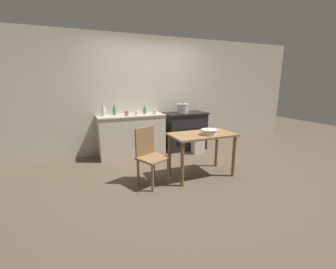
{
  "coord_description": "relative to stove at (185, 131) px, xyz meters",
  "views": [
    {
      "loc": [
        -1.65,
        -3.36,
        1.59
      ],
      "look_at": [
        0.0,
        0.52,
        0.58
      ],
      "focal_mm": 24.0,
      "sensor_mm": 36.0,
      "label": 1
    }
  ],
  "objects": [
    {
      "name": "ground_plane",
      "position": [
        -0.76,
        -1.27,
        -0.44
      ],
      "size": [
        14.0,
        14.0,
        0.0
      ],
      "primitive_type": "plane",
      "color": "brown"
    },
    {
      "name": "wall_back",
      "position": [
        -0.76,
        0.31,
        0.84
      ],
      "size": [
        8.0,
        0.07,
        2.55
      ],
      "color": "beige",
      "rests_on": "ground_plane"
    },
    {
      "name": "counter_cabinet",
      "position": [
        -1.29,
        0.01,
        0.01
      ],
      "size": [
        1.41,
        0.56,
        0.89
      ],
      "color": "beige",
      "rests_on": "ground_plane"
    },
    {
      "name": "stove",
      "position": [
        0.0,
        0.0,
        0.0
      ],
      "size": [
        0.97,
        0.59,
        0.87
      ],
      "color": "black",
      "rests_on": "ground_plane"
    },
    {
      "name": "work_table",
      "position": [
        -0.47,
        -1.52,
        0.18
      ],
      "size": [
        1.06,
        0.6,
        0.73
      ],
      "color": "olive",
      "rests_on": "ground_plane"
    },
    {
      "name": "chair",
      "position": [
        -1.37,
        -1.47,
        0.04
      ],
      "size": [
        0.53,
        0.53,
        0.89
      ],
      "rotation": [
        0.0,
        0.0,
        0.41
      ],
      "color": "olive",
      "rests_on": "ground_plane"
    },
    {
      "name": "flour_sack",
      "position": [
        0.11,
        -0.44,
        -0.23
      ],
      "size": [
        0.26,
        0.18,
        0.42
      ],
      "primitive_type": "cube",
      "color": "beige",
      "rests_on": "ground_plane"
    },
    {
      "name": "stock_pot",
      "position": [
        -0.09,
        -0.05,
        0.54
      ],
      "size": [
        0.28,
        0.28,
        0.23
      ],
      "color": "#A8A8AD",
      "rests_on": "stove"
    },
    {
      "name": "mixing_bowl_large",
      "position": [
        -0.4,
        -1.63,
        0.35
      ],
      "size": [
        0.27,
        0.27,
        0.09
      ],
      "color": "silver",
      "rests_on": "work_table"
    },
    {
      "name": "bottle_far_left",
      "position": [
        -1.6,
        0.14,
        0.53
      ],
      "size": [
        0.07,
        0.07,
        0.21
      ],
      "color": "#517F5B",
      "rests_on": "counter_cabinet"
    },
    {
      "name": "bottle_left",
      "position": [
        -1.82,
        0.15,
        0.55
      ],
      "size": [
        0.08,
        0.08,
        0.25
      ],
      "color": "silver",
      "rests_on": "counter_cabinet"
    },
    {
      "name": "bottle_mid_left",
      "position": [
        -0.96,
        0.06,
        0.52
      ],
      "size": [
        0.08,
        0.08,
        0.17
      ],
      "color": "#517F5B",
      "rests_on": "counter_cabinet"
    },
    {
      "name": "cup_center_left",
      "position": [
        -1.17,
        -0.07,
        0.49
      ],
      "size": [
        0.08,
        0.08,
        0.08
      ],
      "primitive_type": "cylinder",
      "color": "silver",
      "rests_on": "counter_cabinet"
    },
    {
      "name": "cup_center",
      "position": [
        -1.39,
        -0.08,
        0.5
      ],
      "size": [
        0.07,
        0.07,
        0.1
      ],
      "primitive_type": "cylinder",
      "color": "#B74C42",
      "rests_on": "counter_cabinet"
    },
    {
      "name": "cup_center_right",
      "position": [
        -0.76,
        -0.04,
        0.5
      ],
      "size": [
        0.08,
        0.08,
        0.09
      ],
      "primitive_type": "cylinder",
      "color": "beige",
      "rests_on": "counter_cabinet"
    }
  ]
}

